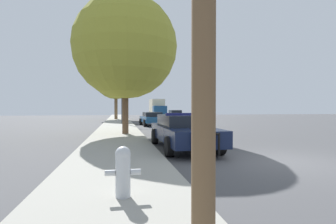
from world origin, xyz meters
The scene contains 10 objects.
ground_plane centered at (0.00, 0.00, 0.00)m, with size 110.00×110.00×0.00m, color #474749.
sidewalk_left centered at (-5.10, 0.00, 0.07)m, with size 3.00×110.00×0.13m.
police_car centered at (-2.43, 3.12, 0.75)m, with size 2.14×5.43×1.47m.
fire_hydrant centered at (-4.96, -2.77, 0.60)m, with size 0.62×0.27×0.88m.
traffic_light centered at (-3.32, 19.16, 3.66)m, with size 3.46×0.35×5.00m.
car_background_oncoming centered at (2.80, 28.55, 0.73)m, with size 1.92×4.15×1.37m.
car_background_midblock centered at (-1.94, 17.23, 0.69)m, with size 2.15×4.27×1.28m.
box_truck centered at (1.93, 40.21, 1.74)m, with size 2.52×7.11×3.27m.
tree_sidewalk_near centered at (-4.63, 8.58, 5.34)m, with size 6.22×6.22×8.32m.
tree_sidewalk_far centered at (-5.40, 29.72, 5.94)m, with size 6.08×6.08×8.86m.
Camera 1 is at (-5.02, -7.35, 1.68)m, focal length 28.00 mm.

